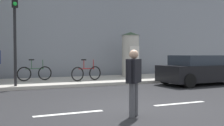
% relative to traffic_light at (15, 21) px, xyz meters
% --- Properties ---
extents(ground_plane, '(80.00, 80.00, 0.00)m').
position_rel_traffic_light_xyz_m(ground_plane, '(2.67, -5.24, -2.87)').
color(ground_plane, '#232326').
extents(sidewalk_curb, '(36.00, 4.00, 0.15)m').
position_rel_traffic_light_xyz_m(sidewalk_curb, '(2.67, 1.76, -2.80)').
color(sidewalk_curb, '#B2ADA3').
rests_on(sidewalk_curb, ground_plane).
extents(lane_markings, '(25.80, 0.16, 0.01)m').
position_rel_traffic_light_xyz_m(lane_markings, '(2.67, -5.24, -2.87)').
color(lane_markings, silver).
rests_on(lane_markings, ground_plane).
extents(building_backdrop, '(36.00, 5.00, 8.91)m').
position_rel_traffic_light_xyz_m(building_backdrop, '(2.67, 6.76, 1.58)').
color(building_backdrop, gray).
rests_on(building_backdrop, ground_plane).
extents(traffic_light, '(0.24, 0.45, 4.02)m').
position_rel_traffic_light_xyz_m(traffic_light, '(0.00, 0.00, 0.00)').
color(traffic_light, black).
rests_on(traffic_light, sidewalk_curb).
extents(poster_column, '(1.12, 1.12, 2.67)m').
position_rel_traffic_light_xyz_m(poster_column, '(6.70, 2.53, -1.37)').
color(poster_column, '#B2ADA3').
rests_on(poster_column, sidewalk_curb).
extents(pedestrian_with_backpack, '(0.50, 0.48, 1.61)m').
position_rel_traffic_light_xyz_m(pedestrian_with_backpack, '(2.33, -6.13, -1.93)').
color(pedestrian_with_backpack, '#4C4C51').
rests_on(pedestrian_with_backpack, ground_plane).
extents(bicycle_leaning, '(1.76, 0.33, 1.09)m').
position_rel_traffic_light_xyz_m(bicycle_leaning, '(1.04, 2.10, -2.33)').
color(bicycle_leaning, black).
rests_on(bicycle_leaning, sidewalk_curb).
extents(bicycle_upright, '(1.72, 0.52, 1.09)m').
position_rel_traffic_light_xyz_m(bicycle_upright, '(3.45, 1.07, -2.33)').
color(bicycle_upright, black).
rests_on(bicycle_upright, sidewalk_curb).
extents(parked_car_red, '(4.13, 2.07, 1.44)m').
position_rel_traffic_light_xyz_m(parked_car_red, '(8.42, -1.47, -2.17)').
color(parked_car_red, black).
rests_on(parked_car_red, ground_plane).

